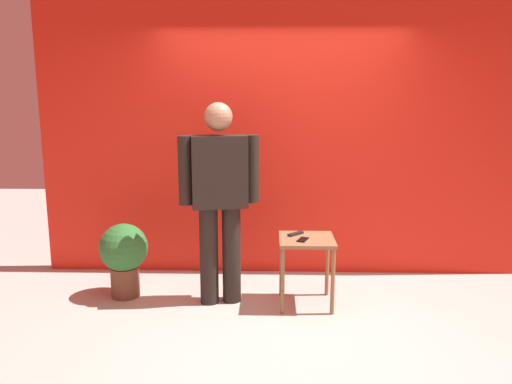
# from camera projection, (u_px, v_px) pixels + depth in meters

# --- Properties ---
(ground_plane) EXTENTS (12.00, 12.00, 0.00)m
(ground_plane) POSITION_uv_depth(u_px,v_px,m) (283.00, 329.00, 3.96)
(ground_plane) COLOR #B7B2A8
(back_wall_red) EXTENTS (4.91, 0.12, 3.00)m
(back_wall_red) POSITION_uv_depth(u_px,v_px,m) (281.00, 129.00, 5.04)
(back_wall_red) COLOR red
(back_wall_red) RESTS_ON ground_plane
(standing_person) EXTENTS (0.71, 0.33, 1.78)m
(standing_person) POSITION_uv_depth(u_px,v_px,m) (219.00, 194.00, 4.31)
(standing_person) COLOR black
(standing_person) RESTS_ON ground_plane
(side_table) EXTENTS (0.48, 0.48, 0.61)m
(side_table) POSITION_uv_depth(u_px,v_px,m) (307.00, 250.00, 4.34)
(side_table) COLOR olive
(side_table) RESTS_ON ground_plane
(cell_phone) EXTENTS (0.12, 0.16, 0.01)m
(cell_phone) POSITION_uv_depth(u_px,v_px,m) (303.00, 240.00, 4.26)
(cell_phone) COLOR black
(cell_phone) RESTS_ON side_table
(tv_remote) EXTENTS (0.15, 0.15, 0.02)m
(tv_remote) POSITION_uv_depth(u_px,v_px,m) (296.00, 234.00, 4.42)
(tv_remote) COLOR black
(tv_remote) RESTS_ON side_table
(potted_plant) EXTENTS (0.44, 0.44, 0.69)m
(potted_plant) POSITION_uv_depth(u_px,v_px,m) (124.00, 254.00, 4.54)
(potted_plant) COLOR brown
(potted_plant) RESTS_ON ground_plane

